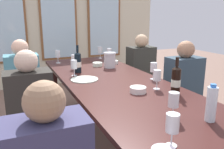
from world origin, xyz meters
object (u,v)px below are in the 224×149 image
Objects in this scene: wine_glass_3 at (157,76)px; wine_glass_4 at (74,59)px; tasting_bowl_2 at (138,90)px; wine_glass_9 at (174,101)px; wine_glass_5 at (58,55)px; white_plate_0 at (84,79)px; seated_person_2 at (24,88)px; seated_person_4 at (31,117)px; wine_glass_7 at (109,52)px; wine_glass_1 at (74,65)px; tasting_bowl_0 at (97,64)px; wine_glass_0 at (100,50)px; wine_bottle_0 at (78,62)px; seated_person_3 at (141,74)px; tasting_bowl_1 at (114,62)px; dining_table at (118,89)px; wine_glass_6 at (154,68)px; metal_pitcher at (110,60)px; wine_glass_10 at (173,124)px; seated_person_5 at (183,92)px; wine_bottle_1 at (176,80)px; water_bottle at (211,104)px.

wine_glass_3 is 1.18m from wine_glass_4.
wine_glass_4 is at bearing 103.30° from tasting_bowl_2.
wine_glass_5 is at bearing 98.67° from wine_glass_9.
white_plate_0 is 0.90m from seated_person_2.
seated_person_4 is at bearing -128.18° from wine_glass_4.
wine_glass_1 is at bearing -135.91° from wine_glass_7.
wine_glass_0 is (0.23, 0.51, 0.10)m from tasting_bowl_0.
seated_person_3 reaches higher than wine_bottle_0.
tasting_bowl_0 reaches higher than tasting_bowl_1.
wine_glass_6 is (0.39, -0.02, 0.18)m from dining_table.
wine_glass_0 is 1.34m from wine_glass_6.
dining_table is 20.68× the size of tasting_bowl_2.
wine_glass_0 is at bearing 145.48° from seated_person_3.
tasting_bowl_0 is 0.11× the size of seated_person_4.
wine_glass_6 is at bearing -74.63° from metal_pitcher.
wine_glass_4 is 1.00× the size of wine_glass_10.
wine_glass_4 is at bearing 75.14° from wine_glass_1.
white_plate_0 is at bearing -121.70° from tasting_bowl_0.
wine_glass_3 is 1.00× the size of wine_glass_5.
wine_glass_10 is at bearing -103.46° from metal_pitcher.
seated_person_5 reaches higher than wine_glass_9.
seated_person_3 is 1.90m from seated_person_4.
wine_glass_1 is at bearing 159.87° from seated_person_5.
seated_person_3 is at bearing 25.48° from metal_pitcher.
wine_glass_4 is 0.16× the size of seated_person_3.
metal_pitcher reaches higher than tasting_bowl_2.
wine_glass_10 is at bearing -132.26° from seated_person_5.
wine_bottle_1 reaches higher than wine_glass_9.
tasting_bowl_0 is 1.13m from wine_glass_3.
wine_glass_0 is at bearing 92.57° from tasting_bowl_1.
wine_glass_3 is 1.00× the size of wine_glass_9.
water_bottle is 1.81m from wine_glass_4.
water_bottle reaches higher than wine_glass_0.
wine_glass_1 is at bearing -122.04° from wine_bottle_0.
wine_glass_0 is at bearing 81.20° from wine_glass_9.
wine_glass_5 reaches higher than white_plate_0.
white_plate_0 is at bearing -118.40° from wine_glass_0.
seated_person_2 is (-0.82, 0.92, -0.15)m from dining_table.
wine_bottle_0 is 1.80× the size of wine_glass_0.
dining_table is at bearing -42.04° from white_plate_0.
tasting_bowl_0 is 0.51× the size of water_bottle.
wine_bottle_1 is 2.55× the size of tasting_bowl_0.
wine_glass_6 is (0.62, -0.79, 0.00)m from wine_glass_4.
tasting_bowl_0 is 0.71× the size of wine_glass_5.
wine_glass_0 reaches higher than tasting_bowl_2.
metal_pitcher is at bearing 42.93° from white_plate_0.
seated_person_5 reaches higher than wine_glass_0.
tasting_bowl_0 is at bearing -114.52° from wine_glass_0.
wine_glass_9 is (-0.25, -0.56, -0.00)m from wine_glass_3.
wine_bottle_1 is (0.56, -0.73, 0.11)m from white_plate_0.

